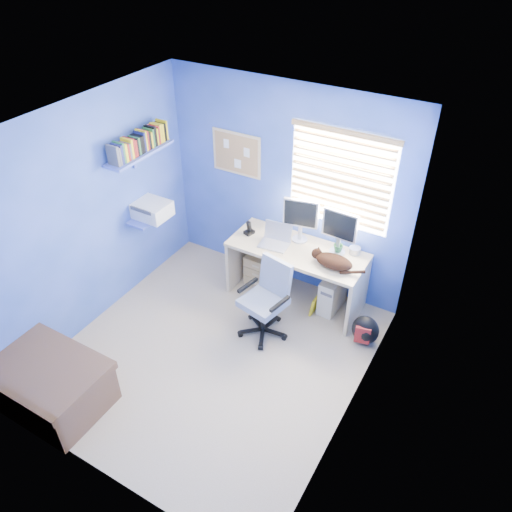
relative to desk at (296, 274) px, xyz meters
The scene contains 23 objects.
floor 1.35m from the desk, 105.42° to the right, with size 3.00×3.20×0.00m, color #B6AC91.
ceiling 2.50m from the desk, 105.42° to the right, with size 3.00×3.20×0.00m, color white.
wall_back 1.01m from the desk, 135.09° to the left, with size 3.00×0.01×2.50m, color #294AA0.
wall_front 3.01m from the desk, 96.91° to the right, with size 3.00×0.01×2.50m, color #294AA0.
wall_left 2.40m from the desk, 145.79° to the right, with size 0.01×3.20×2.50m, color #294AA0.
wall_right 1.92m from the desk, 47.40° to the right, with size 0.01×3.20×2.50m, color #294AA0.
desk is the anchor object (origin of this frame).
laptop 0.55m from the desk, 164.74° to the right, with size 0.33×0.26×0.22m, color silver.
monitor_left 0.67m from the desk, 108.43° to the left, with size 0.40×0.12×0.54m, color silver.
monitor_right 0.78m from the desk, 21.25° to the left, with size 0.40×0.12×0.54m, color silver.
phone 0.78m from the desk, behind, with size 0.09×0.11×0.17m, color black.
mug 0.62m from the desk, 21.15° to the left, with size 0.10×0.09×0.10m, color #236232.
cd_spindle 0.76m from the desk, 23.05° to the left, with size 0.13×0.13×0.07m, color silver.
cat 0.67m from the desk, 13.06° to the right, with size 0.41×0.22×0.15m, color black.
tower_pc 0.48m from the desk, ahead, with size 0.19×0.44×0.45m, color beige.
drawer_boxes 0.55m from the desk, behind, with size 0.35×0.28×0.41m, color tan.
yellow_book 0.42m from the desk, 21.61° to the right, with size 0.03×0.17×0.24m, color yellow.
backpack 1.04m from the desk, 15.45° to the right, with size 0.30×0.23×0.35m, color black.
bed_corner 2.86m from the desk, 117.68° to the right, with size 1.02×0.73×0.49m, color brown.
office_chair 0.66m from the desk, 93.34° to the right, with size 0.62×0.62×0.90m.
window_blinds 1.26m from the desk, 45.87° to the left, with size 1.15×0.05×1.10m.
corkboard 1.58m from the desk, 161.92° to the left, with size 0.64×0.02×0.52m.
wall_shelves 2.07m from the desk, 163.45° to the right, with size 0.42×0.90×1.05m.
Camera 1 is at (2.25, -2.98, 4.02)m, focal length 35.00 mm.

